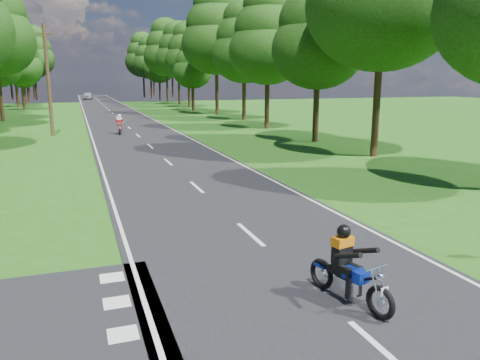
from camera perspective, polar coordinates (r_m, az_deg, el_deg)
name	(u,v)px	position (r m, az deg, el deg)	size (l,w,h in m)	color
ground	(280,261)	(11.15, 4.92, -9.84)	(160.00, 160.00, 0.00)	#235513
main_road	(113,113)	(59.71, -15.24, 7.83)	(7.00, 140.00, 0.02)	black
road_markings	(113,114)	(57.83, -15.24, 7.72)	(7.40, 140.00, 0.01)	silver
treeline	(114,49)	(69.82, -15.07, 15.21)	(40.00, 115.35, 14.78)	black
telegraph_pole	(48,80)	(37.45, -22.33, 11.20)	(1.20, 0.26, 8.00)	#382616
rider_near_blue	(350,265)	(9.13, 13.27, -10.09)	(0.60, 1.80, 1.50)	#0D2293
rider_far_red	(120,124)	(37.20, -14.46, 6.61)	(0.60, 1.80, 1.50)	maroon
distant_car	(88,96)	(100.34, -18.06, 9.73)	(1.79, 4.44, 1.51)	#B8BBBF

